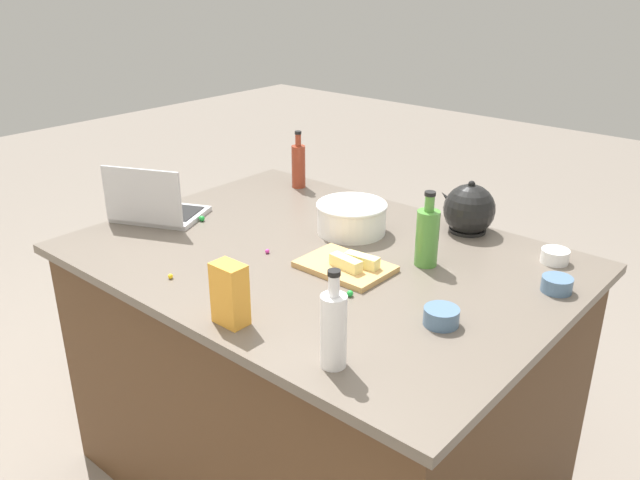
% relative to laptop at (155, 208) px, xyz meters
% --- Properties ---
extents(ground_plane, '(12.00, 12.00, 0.00)m').
position_rel_laptop_xyz_m(ground_plane, '(-0.66, -0.16, -0.95)').
color(ground_plane, slate).
extents(island_counter, '(1.56, 1.15, 0.90)m').
position_rel_laptop_xyz_m(island_counter, '(-0.66, -0.16, -0.50)').
color(island_counter, '#4C331E').
rests_on(island_counter, ground).
extents(laptop, '(0.37, 0.34, 0.22)m').
position_rel_laptop_xyz_m(laptop, '(0.00, 0.00, 0.00)').
color(laptop, '#B7B7BC').
rests_on(laptop, island_counter).
extents(mixing_bowl_large, '(0.25, 0.25, 0.11)m').
position_rel_laptop_xyz_m(mixing_bowl_large, '(-0.62, -0.38, 0.01)').
color(mixing_bowl_large, white).
rests_on(mixing_bowl_large, island_counter).
extents(bottle_olive, '(0.07, 0.07, 0.24)m').
position_rel_laptop_xyz_m(bottle_olive, '(-0.96, -0.32, 0.05)').
color(bottle_olive, '#4C8C38').
rests_on(bottle_olive, island_counter).
extents(bottle_soy, '(0.06, 0.06, 0.24)m').
position_rel_laptop_xyz_m(bottle_soy, '(-0.14, -0.62, 0.05)').
color(bottle_soy, maroon).
rests_on(bottle_soy, island_counter).
extents(bottle_vinegar, '(0.06, 0.06, 0.25)m').
position_rel_laptop_xyz_m(bottle_vinegar, '(-1.09, 0.29, 0.05)').
color(bottle_vinegar, white).
rests_on(bottle_vinegar, island_counter).
extents(kettle, '(0.21, 0.18, 0.20)m').
position_rel_laptop_xyz_m(kettle, '(-0.92, -0.65, 0.03)').
color(kettle, black).
rests_on(kettle, island_counter).
extents(cutting_board, '(0.28, 0.19, 0.02)m').
position_rel_laptop_xyz_m(cutting_board, '(-0.79, -0.13, -0.04)').
color(cutting_board, tan).
rests_on(cutting_board, island_counter).
extents(butter_stick_left, '(0.11, 0.05, 0.04)m').
position_rel_laptop_xyz_m(butter_stick_left, '(-0.84, -0.15, -0.01)').
color(butter_stick_left, '#F4E58C').
rests_on(butter_stick_left, cutting_board).
extents(butter_stick_right, '(0.11, 0.05, 0.04)m').
position_rel_laptop_xyz_m(butter_stick_right, '(-0.81, -0.11, -0.01)').
color(butter_stick_right, '#F4E58C').
rests_on(butter_stick_right, cutting_board).
extents(ramekin_small, '(0.09, 0.09, 0.04)m').
position_rel_laptop_xyz_m(ramekin_small, '(-1.34, -0.41, -0.02)').
color(ramekin_small, slate).
rests_on(ramekin_small, island_counter).
extents(ramekin_medium, '(0.09, 0.09, 0.04)m').
position_rel_laptop_xyz_m(ramekin_medium, '(-1.26, -0.60, -0.02)').
color(ramekin_medium, white).
rests_on(ramekin_medium, island_counter).
extents(ramekin_wide, '(0.09, 0.09, 0.05)m').
position_rel_laptop_xyz_m(ramekin_wide, '(-1.19, -0.03, -0.02)').
color(ramekin_wide, slate).
rests_on(ramekin_wide, island_counter).
extents(candy_bag, '(0.09, 0.06, 0.17)m').
position_rel_laptop_xyz_m(candy_bag, '(-0.77, 0.32, 0.04)').
color(candy_bag, gold).
rests_on(candy_bag, island_counter).
extents(candy_0, '(0.02, 0.02, 0.02)m').
position_rel_laptop_xyz_m(candy_0, '(-0.91, 0.00, -0.04)').
color(candy_0, green).
rests_on(candy_0, island_counter).
extents(candy_1, '(0.02, 0.02, 0.02)m').
position_rel_laptop_xyz_m(candy_1, '(-0.14, -0.10, -0.04)').
color(candy_1, green).
rests_on(candy_1, island_counter).
extents(candy_2, '(0.02, 0.02, 0.02)m').
position_rel_laptop_xyz_m(candy_2, '(-0.43, 0.26, -0.04)').
color(candy_2, yellow).
rests_on(candy_2, island_counter).
extents(candy_3, '(0.01, 0.01, 0.01)m').
position_rel_laptop_xyz_m(candy_3, '(-0.52, -0.06, -0.04)').
color(candy_3, '#CC3399').
rests_on(candy_3, island_counter).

